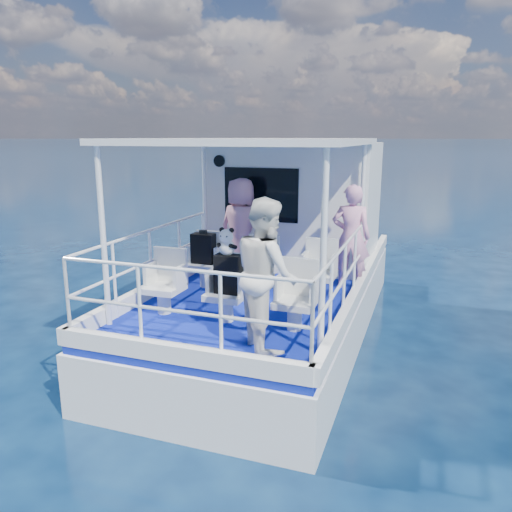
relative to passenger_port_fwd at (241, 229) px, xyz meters
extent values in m
plane|color=#061833|center=(0.55, -0.87, -1.73)|extent=(2000.00, 2000.00, 0.00)
cube|color=white|center=(0.55, 0.13, -1.73)|extent=(3.00, 7.00, 1.60)
cube|color=#0A1894|center=(0.55, 0.13, -0.88)|extent=(2.90, 6.90, 0.10)
cube|color=white|center=(0.55, 1.43, 0.27)|extent=(2.85, 2.00, 2.20)
cube|color=white|center=(0.55, -1.07, 1.41)|extent=(3.00, 3.20, 0.08)
cylinder|color=white|center=(-0.80, -2.57, 0.27)|extent=(0.07, 0.07, 2.20)
cylinder|color=white|center=(1.90, -2.57, 0.27)|extent=(0.07, 0.07, 2.20)
cylinder|color=white|center=(-0.80, 0.33, 0.27)|extent=(0.07, 0.07, 2.20)
cylinder|color=white|center=(1.90, 0.33, 0.27)|extent=(0.07, 0.07, 2.20)
cube|color=silver|center=(-0.35, -0.67, -0.64)|extent=(0.48, 0.46, 0.38)
cube|color=silver|center=(0.55, -0.67, -0.64)|extent=(0.48, 0.46, 0.38)
cube|color=silver|center=(1.45, -0.67, -0.64)|extent=(0.48, 0.46, 0.38)
cube|color=silver|center=(-0.35, -1.97, -0.64)|extent=(0.48, 0.46, 0.38)
cube|color=silver|center=(0.55, -1.97, -0.64)|extent=(0.48, 0.46, 0.38)
cube|color=silver|center=(1.45, -1.97, -0.64)|extent=(0.48, 0.46, 0.38)
imported|color=#C37E90|center=(0.00, 0.00, 0.00)|extent=(0.70, 0.56, 1.66)
imported|color=pink|center=(1.80, 0.01, -0.02)|extent=(0.63, 0.45, 1.61)
imported|color=silver|center=(1.27, -2.53, 0.01)|extent=(0.99, 1.04, 1.68)
cube|color=black|center=(-0.37, -0.68, -0.22)|extent=(0.35, 0.20, 0.47)
cube|color=black|center=(0.59, -1.97, -0.20)|extent=(0.33, 0.19, 0.49)
cube|color=black|center=(-0.36, -0.70, 0.05)|extent=(0.11, 0.06, 0.06)
camera|label=1|loc=(2.91, -7.54, 1.47)|focal=35.00mm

